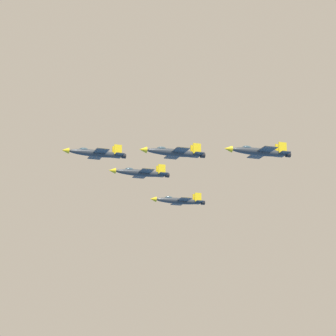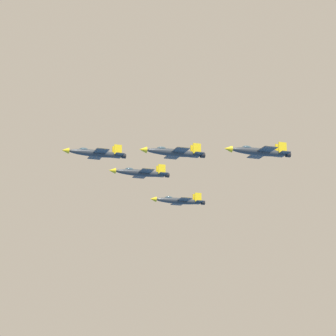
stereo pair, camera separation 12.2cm
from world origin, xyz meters
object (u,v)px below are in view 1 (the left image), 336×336
at_px(jet_right_wingman, 141,173).
at_px(jet_left_outer, 259,152).
at_px(jet_right_outer, 179,201).
at_px(jet_left_wingman, 174,152).
at_px(jet_lead, 96,153).

height_order(jet_right_wingman, jet_left_outer, jet_right_wingman).
distance_m(jet_left_outer, jet_right_outer, 61.87).
distance_m(jet_left_wingman, jet_left_outer, 24.00).
relative_size(jet_left_wingman, jet_right_outer, 0.98).
height_order(jet_lead, jet_left_wingman, jet_lead).
height_order(jet_lead, jet_right_outer, jet_lead).
height_order(jet_left_outer, jet_right_outer, jet_right_outer).
height_order(jet_left_wingman, jet_right_wingman, jet_right_wingman).
xyz_separation_m(jet_left_outer, jet_right_outer, (-12.53, 60.59, -0.03)).
relative_size(jet_right_wingman, jet_right_outer, 1.01).
bearing_deg(jet_left_wingman, jet_lead, -40.13).
bearing_deg(jet_lead, jet_right_wingman, -140.19).
distance_m(jet_lead, jet_right_outer, 47.99).
distance_m(jet_lead, jet_left_wingman, 23.99).
distance_m(jet_left_wingman, jet_right_outer, 49.90).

